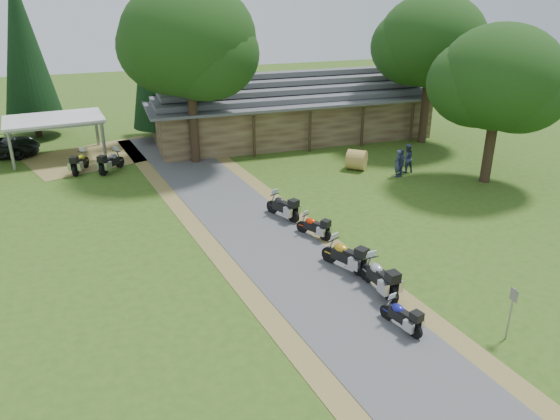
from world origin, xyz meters
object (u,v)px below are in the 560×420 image
object	(u,v)px
lodge	(289,104)
motorcycle_row_e	(283,205)
motorcycle_carport_a	(80,161)
carport	(57,137)
motorcycle_carport_b	(111,161)
motorcycle_row_c	(345,254)
motorcycle_row_d	(314,225)
motorcycle_row_a	(401,314)
hay_bale	(357,160)
motorcycle_row_b	(379,275)

from	to	relation	value
lodge	motorcycle_row_e	world-z (taller)	lodge
motorcycle_carport_a	carport	bearing A→B (deg)	42.46
motorcycle_carport_b	motorcycle_row_e	bearing A→B (deg)	-102.79
motorcycle_row_c	motorcycle_carport_b	bearing A→B (deg)	1.52
motorcycle_row_d	motorcycle_row_a	bearing A→B (deg)	149.56
motorcycle_row_d	motorcycle_carport_a	bearing A→B (deg)	6.49
lodge	motorcycle_carport_b	bearing A→B (deg)	-160.91
lodge	hay_bale	distance (m)	9.30
motorcycle_row_a	motorcycle_row_b	xyz separation A→B (m)	(0.41, 2.40, 0.16)
motorcycle_row_a	motorcycle_row_e	world-z (taller)	motorcycle_row_e
carport	motorcycle_row_a	bearing A→B (deg)	-70.26
motorcycle_row_d	motorcycle_carport_a	xyz separation A→B (m)	(-10.42, 13.19, 0.11)
carport	motorcycle_row_d	bearing A→B (deg)	-61.31
motorcycle_row_b	motorcycle_row_c	size ratio (longest dim) A/B	1.02
motorcycle_row_e	hay_bale	world-z (taller)	motorcycle_row_e
motorcycle_row_b	hay_bale	xyz separation A→B (m)	(5.56, 13.58, -0.10)
motorcycle_row_c	motorcycle_carport_b	distance (m)	18.15
motorcycle_row_c	motorcycle_carport_a	distance (m)	19.55
motorcycle_row_a	hay_bale	xyz separation A→B (m)	(5.97, 15.98, 0.06)
motorcycle_row_e	motorcycle_carport_b	distance (m)	12.83
lodge	hay_bale	bearing A→B (deg)	-80.97
motorcycle_row_a	motorcycle_carport_b	xyz separation A→B (m)	(-8.76, 20.39, 0.14)
motorcycle_row_b	motorcycle_row_d	distance (m)	5.36
lodge	motorcycle_row_e	xyz separation A→B (m)	(-5.41, -14.72, -1.77)
carport	motorcycle_row_b	distance (m)	25.54
carport	motorcycle_carport_a	bearing A→B (deg)	-75.54
motorcycle_row_b	carport	bearing A→B (deg)	23.08
motorcycle_carport_b	carport	bearing A→B (deg)	76.46
motorcycle_row_d	motorcycle_row_b	bearing A→B (deg)	154.57
lodge	motorcycle_carport_b	distance (m)	14.18
motorcycle_row_c	motorcycle_carport_a	size ratio (longest dim) A/B	1.03
carport	hay_bale	size ratio (longest dim) A/B	4.94
motorcycle_row_e	motorcycle_carport_b	size ratio (longest dim) A/B	0.95
carport	motorcycle_row_a	xyz separation A→B (m)	(12.03, -24.70, -0.77)
motorcycle_row_a	lodge	bearing A→B (deg)	-26.67
carport	motorcycle_row_b	size ratio (longest dim) A/B	2.91
carport	motorcycle_row_c	xyz separation A→B (m)	(11.92, -20.27, -0.63)
motorcycle_row_b	motorcycle_row_c	distance (m)	2.09
motorcycle_row_e	lodge	bearing A→B (deg)	-45.19
motorcycle_row_a	motorcycle_row_e	bearing A→B (deg)	-11.53
motorcycle_row_c	motorcycle_carport_b	xyz separation A→B (m)	(-8.65, 15.96, -0.00)
motorcycle_row_a	motorcycle_row_e	size ratio (longest dim) A/B	0.84
motorcycle_row_b	motorcycle_row_e	bearing A→B (deg)	3.16
carport	hay_bale	bearing A→B (deg)	-32.06
carport	motorcycle_carport_a	xyz separation A→B (m)	(1.43, -3.77, -0.65)
motorcycle_row_c	hay_bale	distance (m)	13.05
motorcycle_carport_a	motorcycle_row_e	bearing A→B (deg)	-115.81
motorcycle_row_c	motorcycle_row_d	distance (m)	3.30
lodge	motorcycle_row_d	distance (m)	18.00
lodge	motorcycle_row_c	xyz separation A→B (m)	(-4.65, -20.56, -1.73)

